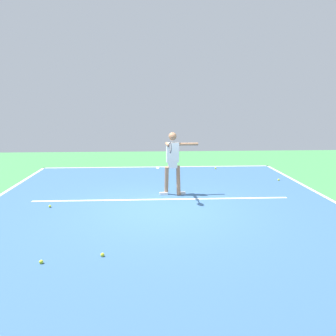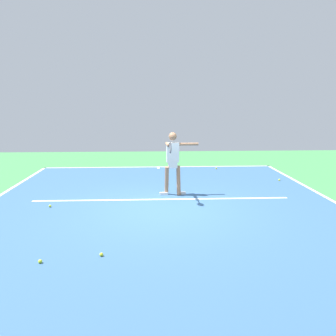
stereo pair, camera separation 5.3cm
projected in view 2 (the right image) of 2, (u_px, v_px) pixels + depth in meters
The scene contains 11 objects.
ground_plane at pixel (163, 209), 8.42m from camera, with size 20.14×20.14×0.00m, color #428E4C.
court_surface at pixel (163, 209), 8.42m from camera, with size 9.20×11.29×0.00m, color #38608E.
court_line_baseline_near at pixel (158, 167), 13.91m from camera, with size 9.20×0.10×0.01m, color white.
court_line_service at pixel (162, 199), 9.25m from camera, with size 6.90×0.10×0.01m, color white.
court_line_centre_mark at pixel (158, 168), 13.71m from camera, with size 0.10×0.30×0.01m, color white.
tennis_player at pixel (173, 159), 9.51m from camera, with size 1.09×1.21×1.78m.
tennis_ball_centre_court at pixel (279, 180), 11.43m from camera, with size 0.07×0.07×0.07m, color yellow.
tennis_ball_by_sideline at pixel (216, 168), 13.43m from camera, with size 0.07×0.07×0.07m, color yellow.
tennis_ball_by_baseline at pixel (101, 255), 5.83m from camera, with size 0.07×0.07×0.07m, color yellow.
tennis_ball_far_corner at pixel (50, 206), 8.56m from camera, with size 0.07×0.07×0.07m, color #CCE033.
tennis_ball_near_service_line at pixel (40, 261), 5.58m from camera, with size 0.07×0.07×0.07m, color #CCE033.
Camera 2 is at (0.25, 8.07, 2.58)m, focal length 36.62 mm.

